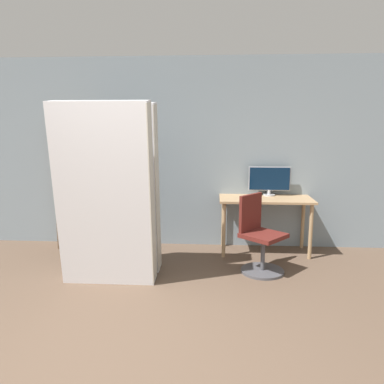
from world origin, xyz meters
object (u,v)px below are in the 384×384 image
at_px(monitor, 269,180).
at_px(mattress_near, 106,196).
at_px(mattress_far, 115,190).
at_px(office_chair, 259,241).
at_px(bookshelf, 75,183).

distance_m(monitor, mattress_near, 2.37).
bearing_deg(mattress_far, mattress_near, -90.00).
distance_m(monitor, office_chair, 1.10).
xyz_separation_m(office_chair, mattress_near, (-1.72, -0.48, 0.63)).
relative_size(monitor, mattress_far, 0.29).
relative_size(monitor, bookshelf, 0.31).
relative_size(bookshelf, mattress_far, 0.94).
distance_m(monitor, mattress_far, 2.18).
xyz_separation_m(bookshelf, mattress_near, (0.84, -1.33, 0.07)).
relative_size(monitor, office_chair, 0.62).
height_order(office_chair, mattress_far, mattress_far).
bearing_deg(mattress_far, bookshelf, 131.54).
bearing_deg(monitor, mattress_near, -144.77).
height_order(mattress_near, mattress_far, same).
bearing_deg(mattress_near, bookshelf, 122.41).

